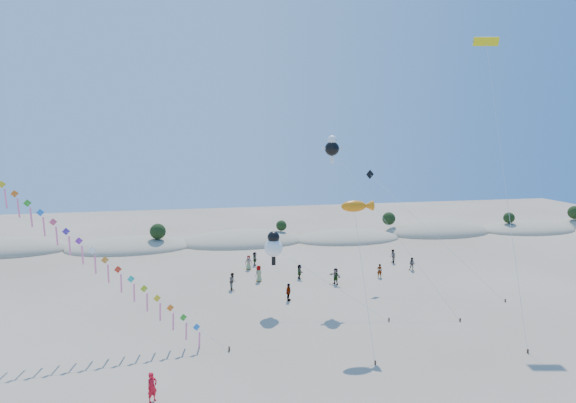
{
  "coord_description": "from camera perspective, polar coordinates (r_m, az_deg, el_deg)",
  "views": [
    {
      "loc": [
        -7.6,
        -24.91,
        15.84
      ],
      "look_at": [
        0.5,
        14.0,
        10.34
      ],
      "focal_mm": 30.0,
      "sensor_mm": 36.0,
      "label": 1
    }
  ],
  "objects": [
    {
      "name": "cartoon_kite_low",
      "position": [
        44.05,
        -1.71,
        -5.24
      ],
      "size": [
        9.95,
        6.29,
        7.18
      ],
      "color": "#3F2D1E",
      "rests_on": "ground"
    },
    {
      "name": "beachgoers",
      "position": [
        54.5,
        2.05,
        -8.09
      ],
      "size": [
        22.2,
        14.68,
        1.79
      ],
      "color": "slate",
      "rests_on": "ground"
    },
    {
      "name": "dark_kite",
      "position": [
        52.63,
        13.51,
        -0.49
      ],
      "size": [
        10.26,
        11.22,
        12.07
      ],
      "color": "#3F2D1E",
      "rests_on": "ground"
    },
    {
      "name": "cartoon_kite_high",
      "position": [
        48.68,
        5.26,
        6.41
      ],
      "size": [
        9.32,
        11.8,
        15.82
      ],
      "color": "#3F2D1E",
      "rests_on": "ground"
    },
    {
      "name": "dune_ridge",
      "position": [
        72.31,
        -4.61,
        -4.71
      ],
      "size": [
        145.3,
        11.49,
        5.57
      ],
      "color": "gray",
      "rests_on": "ground"
    },
    {
      "name": "parafoil_kite",
      "position": [
        51.59,
        22.48,
        16.63
      ],
      "size": [
        5.49,
        14.19,
        25.13
      ],
      "color": "#3F2D1E",
      "rests_on": "ground"
    },
    {
      "name": "fish_kite",
      "position": [
        38.34,
        8.22,
        -0.58
      ],
      "size": [
        2.62,
        6.51,
        10.74
      ],
      "color": "#3F2D1E",
      "rests_on": "ground"
    },
    {
      "name": "flyer_foreground",
      "position": [
        31.82,
        -15.8,
        -20.41
      ],
      "size": [
        0.79,
        0.76,
        1.82
      ],
      "primitive_type": "imported",
      "rotation": [
        0.0,
        0.0,
        0.71
      ],
      "color": "red",
      "rests_on": "ground"
    },
    {
      "name": "kite_train",
      "position": [
        39.69,
        -24.62,
        -3.56
      ],
      "size": [
        21.69,
        7.78,
        16.37
      ],
      "color": "#3F2D1E",
      "rests_on": "ground"
    }
  ]
}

